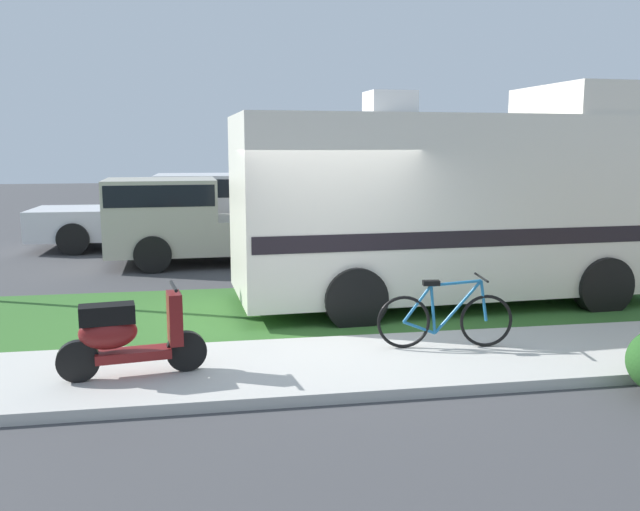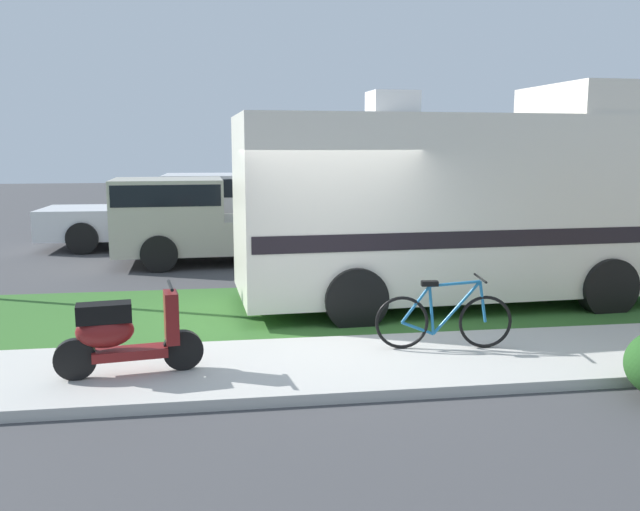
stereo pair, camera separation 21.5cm
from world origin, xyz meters
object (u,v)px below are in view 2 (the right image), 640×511
at_px(bicycle, 444,319).
at_px(pickup_truck_far, 179,208).
at_px(pickup_truck_near, 206,219).
at_px(scooter, 123,333).
at_px(motorhome_rv, 458,202).

distance_m(bicycle, pickup_truck_far, 10.51).
height_order(bicycle, pickup_truck_near, pickup_truck_near).
bearing_deg(bicycle, scooter, -173.57).
bearing_deg(pickup_truck_near, motorhome_rv, -49.33).
relative_size(scooter, bicycle, 0.94).
height_order(motorhome_rv, scooter, motorhome_rv).
xyz_separation_m(motorhome_rv, bicycle, (-1.08, -2.56, -1.18)).
xyz_separation_m(scooter, pickup_truck_near, (0.75, 7.66, 0.40)).
relative_size(scooter, pickup_truck_far, 0.28).
bearing_deg(motorhome_rv, pickup_truck_far, 123.12).
bearing_deg(pickup_truck_far, bicycle, -69.57).
distance_m(motorhome_rv, pickup_truck_near, 6.21).
distance_m(scooter, bicycle, 3.72).
bearing_deg(motorhome_rv, scooter, -148.05).
distance_m(motorhome_rv, scooter, 5.73).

